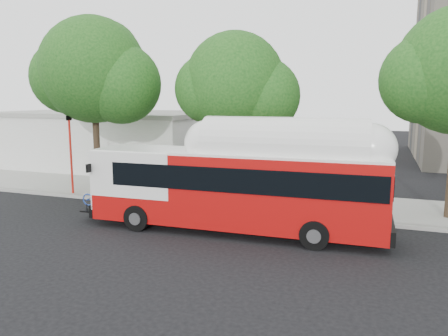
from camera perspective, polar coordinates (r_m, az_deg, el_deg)
The scene contains 9 objects.
ground at distance 17.08m, azimuth -1.81°, elevation -9.11°, with size 120.00×120.00×0.00m, color black.
sidewalk at distance 23.01m, azimuth 4.13°, elevation -4.09°, with size 60.00×5.00×0.15m, color gray.
curb_strip at distance 20.59m, azimuth 2.18°, elevation -5.68°, with size 60.00×0.30×0.15m, color gray.
red_curb_segment at distance 21.64m, azimuth -5.45°, elevation -4.95°, with size 10.00×0.32×0.16m, color maroon.
street_tree_left at distance 25.24m, azimuth -15.73°, elevation 11.71°, with size 6.67×5.80×9.74m.
street_tree_mid at distance 22.13m, azimuth 2.49°, elevation 10.62°, with size 5.75×5.00×8.62m.
low_commercial_bldg at distance 35.41m, azimuth -14.79°, elevation 3.74°, with size 16.20×10.20×4.25m.
transit_bus at distance 17.43m, azimuth 1.71°, elevation -2.80°, with size 12.66×2.94×3.72m.
signal_pole at distance 25.13m, azimuth -19.37°, elevation 1.60°, with size 0.12×0.42×4.39m.
Camera 1 is at (5.94, -15.08, 5.39)m, focal length 35.00 mm.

